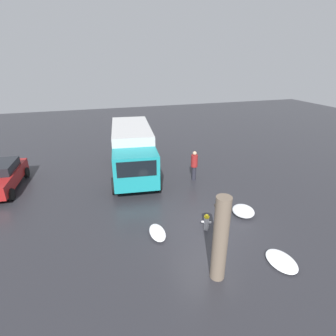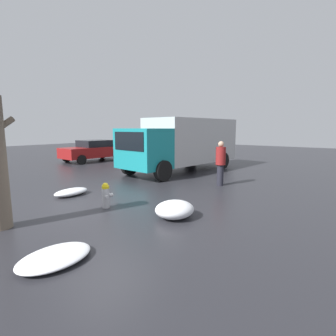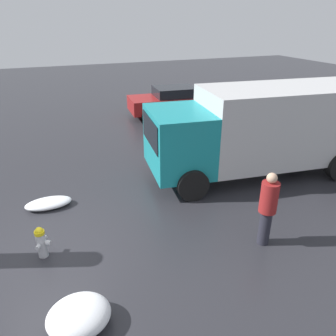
{
  "view_description": "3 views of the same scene",
  "coord_description": "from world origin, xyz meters",
  "px_view_note": "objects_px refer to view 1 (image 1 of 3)",
  "views": [
    {
      "loc": [
        -8.23,
        4.16,
        6.61
      ],
      "look_at": [
        3.66,
        0.54,
        1.37
      ],
      "focal_mm": 28.0,
      "sensor_mm": 36.0,
      "label": 1
    },
    {
      "loc": [
        -4.77,
        -5.73,
        2.25
      ],
      "look_at": [
        3.25,
        0.2,
        0.74
      ],
      "focal_mm": 28.0,
      "sensor_mm": 36.0,
      "label": 2
    },
    {
      "loc": [
        0.46,
        -6.16,
        4.69
      ],
      "look_at": [
        3.33,
        1.2,
        1.0
      ],
      "focal_mm": 35.0,
      "sensor_mm": 36.0,
      "label": 3
    }
  ],
  "objects_px": {
    "delivery_truck": "(132,148)",
    "pedestrian": "(194,164)",
    "fire_hydrant": "(206,222)",
    "tree_trunk": "(220,239)"
  },
  "relations": [
    {
      "from": "fire_hydrant",
      "to": "delivery_truck",
      "type": "distance_m",
      "value": 7.19
    },
    {
      "from": "tree_trunk",
      "to": "delivery_truck",
      "type": "relative_size",
      "value": 0.4
    },
    {
      "from": "delivery_truck",
      "to": "pedestrian",
      "type": "bearing_deg",
      "value": 151.51
    },
    {
      "from": "tree_trunk",
      "to": "delivery_truck",
      "type": "bearing_deg",
      "value": 6.75
    },
    {
      "from": "delivery_truck",
      "to": "pedestrian",
      "type": "relative_size",
      "value": 4.16
    },
    {
      "from": "fire_hydrant",
      "to": "tree_trunk",
      "type": "xyz_separation_m",
      "value": [
        -2.45,
        0.73,
        1.12
      ]
    },
    {
      "from": "fire_hydrant",
      "to": "delivery_truck",
      "type": "xyz_separation_m",
      "value": [
        6.86,
        1.83,
        1.15
      ]
    },
    {
      "from": "tree_trunk",
      "to": "delivery_truck",
      "type": "xyz_separation_m",
      "value": [
        9.31,
        1.1,
        0.03
      ]
    },
    {
      "from": "fire_hydrant",
      "to": "pedestrian",
      "type": "relative_size",
      "value": 0.41
    },
    {
      "from": "delivery_truck",
      "to": "pedestrian",
      "type": "xyz_separation_m",
      "value": [
        -2.21,
        -3.16,
        -0.57
      ]
    }
  ]
}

